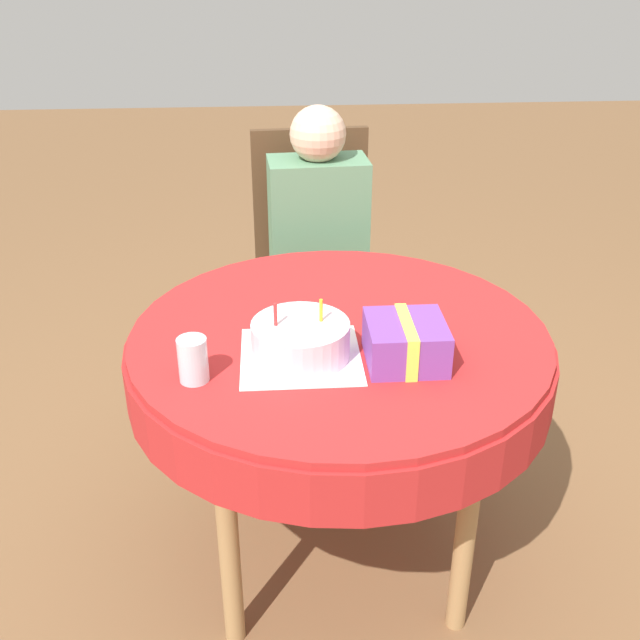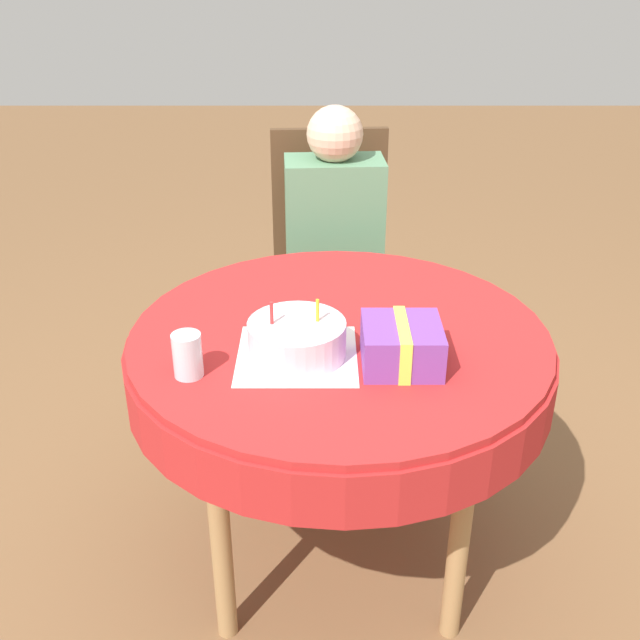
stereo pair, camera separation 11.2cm
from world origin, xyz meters
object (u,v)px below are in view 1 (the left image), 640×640
(birthday_cake, at_px, (301,340))
(drinking_glass, at_px, (193,360))
(gift_box, at_px, (406,342))
(chair, at_px, (315,268))
(person, at_px, (319,242))

(birthday_cake, relative_size, drinking_glass, 2.22)
(birthday_cake, distance_m, gift_box, 0.24)
(chair, relative_size, person, 0.89)
(gift_box, bearing_deg, drinking_glass, -174.23)
(chair, relative_size, gift_box, 5.37)
(birthday_cake, xyz_separation_m, drinking_glass, (-0.23, -0.08, 0.01))
(chair, bearing_deg, person, -90.00)
(chair, bearing_deg, drinking_glass, -110.87)
(person, xyz_separation_m, drinking_glass, (-0.33, -0.95, 0.12))
(person, distance_m, birthday_cake, 0.87)
(birthday_cake, bearing_deg, chair, 84.54)
(chair, xyz_separation_m, birthday_cake, (-0.09, -0.97, 0.25))
(chair, xyz_separation_m, gift_box, (0.14, -1.01, 0.26))
(chair, distance_m, gift_box, 1.05)
(person, bearing_deg, gift_box, -85.12)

